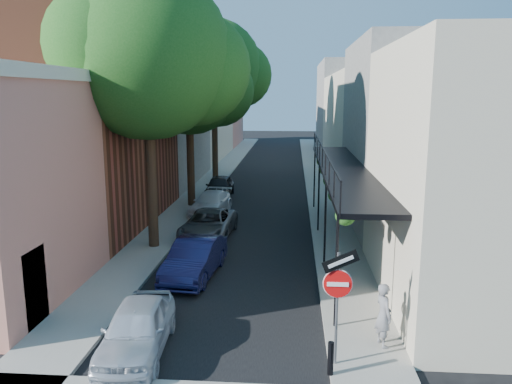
% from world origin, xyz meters
% --- Properties ---
extents(road_surface, '(6.00, 64.00, 0.01)m').
position_xyz_m(road_surface, '(0.00, 30.00, 0.01)').
color(road_surface, black).
rests_on(road_surface, ground).
extents(sidewalk_left, '(2.00, 64.00, 0.12)m').
position_xyz_m(sidewalk_left, '(-4.00, 30.00, 0.06)').
color(sidewalk_left, gray).
rests_on(sidewalk_left, ground).
extents(sidewalk_right, '(2.00, 64.00, 0.12)m').
position_xyz_m(sidewalk_right, '(4.00, 30.00, 0.06)').
color(sidewalk_right, gray).
rests_on(sidewalk_right, ground).
extents(buildings_left, '(10.10, 59.10, 12.00)m').
position_xyz_m(buildings_left, '(-9.30, 28.76, 4.94)').
color(buildings_left, tan).
rests_on(buildings_left, ground).
extents(buildings_right, '(9.80, 55.00, 10.00)m').
position_xyz_m(buildings_right, '(8.99, 29.49, 4.42)').
color(buildings_right, beige).
rests_on(buildings_right, ground).
extents(sign_post, '(0.89, 0.17, 2.99)m').
position_xyz_m(sign_post, '(3.16, 0.97, 2.04)').
color(sign_post, '#595B60').
rests_on(sign_post, ground).
extents(bollard, '(0.14, 0.14, 0.80)m').
position_xyz_m(bollard, '(3.00, 0.50, 0.52)').
color(bollard, black).
rests_on(bollard, sidewalk_right).
extents(oak_near, '(7.48, 6.80, 11.42)m').
position_xyz_m(oak_near, '(-3.37, 10.26, 7.88)').
color(oak_near, '#311D13').
rests_on(oak_near, ground).
extents(oak_mid, '(6.60, 6.00, 10.20)m').
position_xyz_m(oak_mid, '(-3.42, 18.23, 7.06)').
color(oak_mid, '#311D13').
rests_on(oak_mid, ground).
extents(oak_far, '(7.70, 7.00, 11.90)m').
position_xyz_m(oak_far, '(-3.35, 27.27, 8.26)').
color(oak_far, '#311D13').
rests_on(oak_far, ground).
extents(parked_car_a, '(1.78, 3.90, 1.30)m').
position_xyz_m(parked_car_a, '(-1.80, 1.37, 0.65)').
color(parked_car_a, '#B3BBC6').
rests_on(parked_car_a, ground).
extents(parked_car_b, '(1.84, 4.25, 1.36)m').
position_xyz_m(parked_car_b, '(-1.40, 6.78, 0.68)').
color(parked_car_b, '#13143D').
rests_on(parked_car_b, ground).
extents(parked_car_c, '(2.33, 4.65, 1.26)m').
position_xyz_m(parked_car_c, '(-1.74, 11.73, 0.63)').
color(parked_car_c, '#4C4E52').
rests_on(parked_car_c, ground).
extents(parked_car_d, '(2.17, 4.29, 1.20)m').
position_xyz_m(parked_car_d, '(-2.40, 16.36, 0.60)').
color(parked_car_d, white).
rests_on(parked_car_d, ground).
extents(parked_car_e, '(1.61, 3.98, 1.35)m').
position_xyz_m(parked_car_e, '(-2.60, 20.99, 0.68)').
color(parked_car_e, black).
rests_on(parked_car_e, ground).
extents(pedestrian, '(0.57, 0.70, 1.67)m').
position_xyz_m(pedestrian, '(4.43, 1.98, 0.95)').
color(pedestrian, slate).
rests_on(pedestrian, sidewalk_right).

